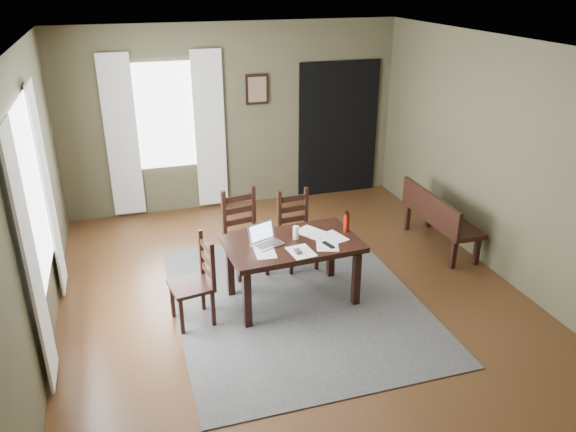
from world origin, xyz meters
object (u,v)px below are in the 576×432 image
object	(u,v)px
chair_back_left	(244,234)
water_bottle	(346,222)
laptop	(265,239)
chair_back_right	(297,231)
dining_table	(292,249)
bench	(438,215)
chair_end	(196,282)

from	to	relation	value
chair_back_left	water_bottle	xyz separation A→B (m)	(0.99, -0.71, 0.33)
laptop	water_bottle	xyz separation A→B (m)	(0.93, 0.03, 0.05)
chair_back_right	water_bottle	bearing A→B (deg)	-68.30
water_bottle	laptop	bearing A→B (deg)	-178.38
dining_table	chair_back_left	distance (m)	0.87
chair_back_left	bench	world-z (taller)	chair_back_left
chair_end	chair_back_left	xyz separation A→B (m)	(0.71, 0.89, 0.04)
chair_back_left	chair_back_right	world-z (taller)	chair_back_left
chair_back_right	water_bottle	distance (m)	0.84
chair_back_right	water_bottle	world-z (taller)	water_bottle
chair_end	bench	size ratio (longest dim) A/B	0.69
dining_table	chair_back_right	size ratio (longest dim) A/B	1.55
chair_end	chair_back_right	size ratio (longest dim) A/B	0.99
chair_end	bench	world-z (taller)	chair_end
dining_table	water_bottle	xyz separation A→B (m)	(0.64, 0.07, 0.20)
chair_back_right	bench	distance (m)	1.88
chair_back_left	chair_end	bearing A→B (deg)	-139.05
laptop	water_bottle	distance (m)	0.94
chair_back_left	bench	distance (m)	2.53
chair_back_left	bench	bearing A→B (deg)	-12.80
water_bottle	chair_end	bearing A→B (deg)	-174.11
chair_back_right	laptop	world-z (taller)	chair_back_right
chair_end	water_bottle	bearing A→B (deg)	86.58
chair_back_right	chair_end	bearing A→B (deg)	-152.92
dining_table	chair_back_left	xyz separation A→B (m)	(-0.35, 0.79, -0.13)
chair_back_left	laptop	bearing A→B (deg)	-96.28
laptop	chair_back_right	bearing A→B (deg)	29.44
bench	water_bottle	bearing A→B (deg)	111.64
water_bottle	chair_back_left	bearing A→B (deg)	144.13
chair_back_left	dining_table	bearing A→B (deg)	-76.69
chair_back_right	water_bottle	xyz separation A→B (m)	(0.35, -0.68, 0.36)
dining_table	laptop	bearing A→B (deg)	167.79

